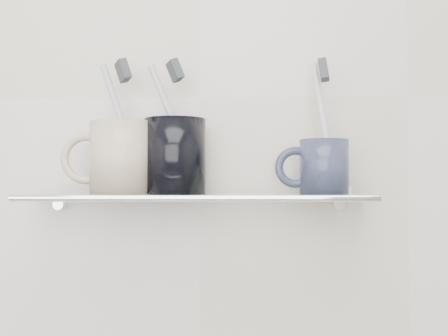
{
  "coord_description": "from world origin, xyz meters",
  "views": [
    {
      "loc": [
        0.05,
        0.14,
        1.11
      ],
      "look_at": [
        0.04,
        1.04,
        1.14
      ],
      "focal_mm": 50.0,
      "sensor_mm": 36.0,
      "label": 1
    }
  ],
  "objects_px": {
    "mug_left": "(123,158)",
    "mug_center": "(175,157)",
    "shelf_glass": "(197,198)",
    "mug_right": "(324,167)"
  },
  "relations": [
    {
      "from": "shelf_glass",
      "to": "mug_center",
      "type": "bearing_deg",
      "value": 171.16
    },
    {
      "from": "mug_left",
      "to": "mug_right",
      "type": "distance_m",
      "value": 0.29
    },
    {
      "from": "shelf_glass",
      "to": "mug_left",
      "type": "distance_m",
      "value": 0.12
    },
    {
      "from": "mug_left",
      "to": "mug_center",
      "type": "height_order",
      "value": "mug_center"
    },
    {
      "from": "mug_left",
      "to": "mug_center",
      "type": "xyz_separation_m",
      "value": [
        0.08,
        0.0,
        0.0
      ]
    },
    {
      "from": "shelf_glass",
      "to": "mug_center",
      "type": "relative_size",
      "value": 4.54
    },
    {
      "from": "shelf_glass",
      "to": "mug_right",
      "type": "xyz_separation_m",
      "value": [
        0.18,
        0.0,
        0.04
      ]
    },
    {
      "from": "shelf_glass",
      "to": "mug_left",
      "type": "height_order",
      "value": "mug_left"
    },
    {
      "from": "shelf_glass",
      "to": "mug_right",
      "type": "bearing_deg",
      "value": 1.56
    },
    {
      "from": "shelf_glass",
      "to": "mug_right",
      "type": "distance_m",
      "value": 0.19
    }
  ]
}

